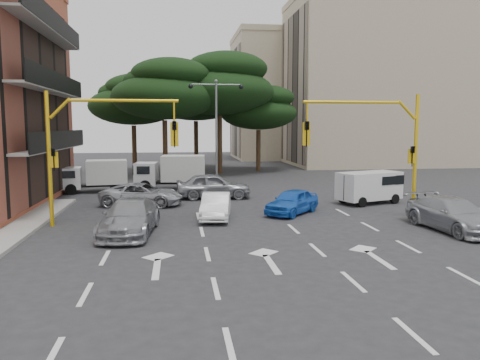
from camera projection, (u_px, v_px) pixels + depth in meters
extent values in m
plane|color=#28282B|center=(248.00, 230.00, 20.16)|extent=(120.00, 120.00, 0.00)
cube|color=gray|center=(217.00, 183.00, 35.90)|extent=(1.40, 6.00, 0.15)
cube|color=black|center=(41.00, 98.00, 25.94)|extent=(0.12, 14.72, 11.20)
cube|color=#C0B390|center=(379.00, 86.00, 53.28)|extent=(20.00, 12.00, 18.00)
cube|color=black|center=(293.00, 89.00, 51.99)|extent=(0.12, 11.04, 16.20)
cube|color=#C0B390|center=(382.00, 1.00, 52.19)|extent=(20.15, 12.15, 0.70)
cube|color=#C0B390|center=(293.00, 100.00, 64.27)|extent=(16.00, 12.00, 16.00)
cube|color=black|center=(235.00, 103.00, 63.25)|extent=(0.12, 11.04, 14.20)
cube|color=#C0B390|center=(294.00, 37.00, 63.30)|extent=(16.15, 12.15, 0.70)
cylinder|color=#382616|center=(165.00, 149.00, 40.99)|extent=(0.44, 0.44, 4.95)
ellipsoid|color=black|center=(164.00, 97.00, 40.47)|extent=(9.15, 9.15, 3.87)
ellipsoid|color=black|center=(171.00, 75.00, 39.94)|extent=(6.86, 6.86, 2.86)
ellipsoid|color=black|center=(158.00, 82.00, 40.54)|extent=(6.07, 6.07, 2.64)
cylinder|color=#382616|center=(220.00, 145.00, 43.60)|extent=(0.44, 0.44, 5.40)
ellipsoid|color=black|center=(220.00, 92.00, 43.03)|extent=(9.98, 9.98, 4.22)
ellipsoid|color=black|center=(226.00, 69.00, 42.48)|extent=(7.49, 7.49, 3.12)
ellipsoid|color=black|center=(214.00, 76.00, 43.09)|extent=(6.62, 6.62, 2.88)
cylinder|color=#382616|center=(134.00, 149.00, 44.55)|extent=(0.44, 0.44, 4.50)
ellipsoid|color=black|center=(133.00, 106.00, 44.08)|extent=(8.32, 8.32, 3.52)
ellipsoid|color=black|center=(139.00, 88.00, 43.57)|extent=(6.24, 6.24, 2.60)
ellipsoid|color=black|center=(128.00, 94.00, 44.17)|extent=(5.52, 5.52, 2.40)
cylinder|color=#382616|center=(258.00, 151.00, 46.18)|extent=(0.44, 0.44, 4.05)
ellipsoid|color=black|center=(259.00, 113.00, 45.76)|extent=(7.49, 7.49, 3.17)
ellipsoid|color=black|center=(265.00, 97.00, 45.26)|extent=(5.62, 5.62, 2.34)
ellipsoid|color=black|center=(253.00, 102.00, 45.86)|extent=(4.97, 4.97, 2.16)
cylinder|color=#382616|center=(196.00, 145.00, 48.28)|extent=(0.44, 0.44, 4.95)
ellipsoid|color=black|center=(196.00, 102.00, 47.76)|extent=(9.15, 9.15, 3.87)
ellipsoid|color=black|center=(202.00, 83.00, 47.23)|extent=(6.86, 6.86, 2.86)
ellipsoid|color=black|center=(191.00, 89.00, 47.83)|extent=(6.07, 6.07, 2.64)
cylinder|color=yellow|center=(415.00, 156.00, 22.93)|extent=(0.18, 0.18, 6.00)
cylinder|color=yellow|center=(407.00, 110.00, 22.59)|extent=(0.95, 0.14, 0.95)
cylinder|color=yellow|center=(352.00, 102.00, 22.18)|extent=(4.80, 0.14, 0.14)
cylinder|color=yellow|center=(307.00, 112.00, 21.94)|extent=(0.08, 0.08, 0.90)
imported|color=black|center=(307.00, 134.00, 22.06)|extent=(0.20, 0.24, 1.20)
cube|color=yellow|center=(306.00, 134.00, 22.14)|extent=(0.36, 0.06, 1.10)
imported|color=black|center=(413.00, 156.00, 22.75)|extent=(0.16, 0.20, 1.00)
cube|color=yellow|center=(412.00, 156.00, 22.85)|extent=(0.35, 0.08, 0.70)
cylinder|color=yellow|center=(49.00, 160.00, 20.63)|extent=(0.18, 0.18, 6.00)
cylinder|color=yellow|center=(60.00, 108.00, 20.44)|extent=(0.95, 0.14, 0.95)
cylinder|color=yellow|center=(124.00, 101.00, 20.77)|extent=(4.80, 0.14, 0.14)
cylinder|color=yellow|center=(174.00, 111.00, 21.11)|extent=(0.08, 0.08, 0.90)
imported|color=black|center=(174.00, 134.00, 21.23)|extent=(0.20, 0.24, 1.20)
cube|color=yellow|center=(174.00, 134.00, 21.31)|extent=(0.36, 0.06, 1.10)
imported|color=black|center=(54.00, 160.00, 20.51)|extent=(0.16, 0.20, 1.00)
cube|color=yellow|center=(54.00, 160.00, 20.61)|extent=(0.35, 0.08, 0.70)
cylinder|color=slate|center=(216.00, 133.00, 35.45)|extent=(0.16, 0.16, 7.50)
cylinder|color=slate|center=(204.00, 84.00, 34.91)|extent=(1.80, 0.10, 0.10)
sphere|color=black|center=(191.00, 86.00, 34.79)|extent=(0.36, 0.36, 0.36)
cylinder|color=slate|center=(228.00, 85.00, 35.15)|extent=(1.80, 0.10, 0.10)
sphere|color=black|center=(241.00, 87.00, 35.30)|extent=(0.36, 0.36, 0.36)
sphere|color=slate|center=(216.00, 81.00, 35.00)|extent=(0.24, 0.24, 0.24)
imported|color=white|center=(216.00, 206.00, 22.62)|extent=(1.83, 3.90, 1.24)
imported|color=blue|center=(292.00, 201.00, 23.88)|extent=(3.60, 3.77, 1.27)
imported|color=#93959B|center=(130.00, 217.00, 19.43)|extent=(2.51, 5.14, 1.44)
imported|color=#AEB0B7|center=(142.00, 194.00, 26.31)|extent=(4.91, 2.99, 1.27)
imported|color=#94969B|center=(213.00, 186.00, 28.91)|extent=(4.67, 1.96, 1.58)
imported|color=#979A9E|center=(452.00, 214.00, 20.06)|extent=(2.49, 5.06, 1.41)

